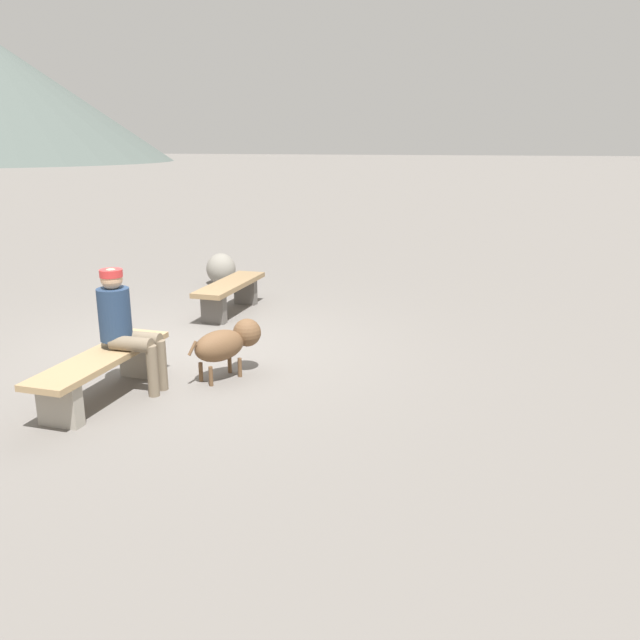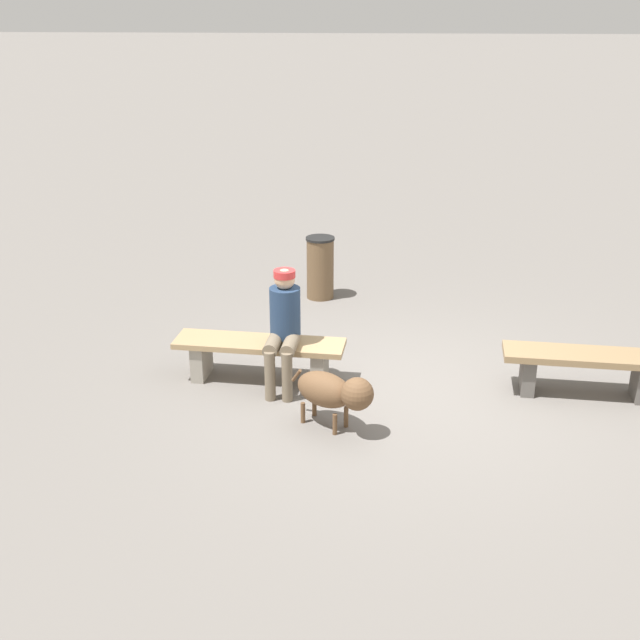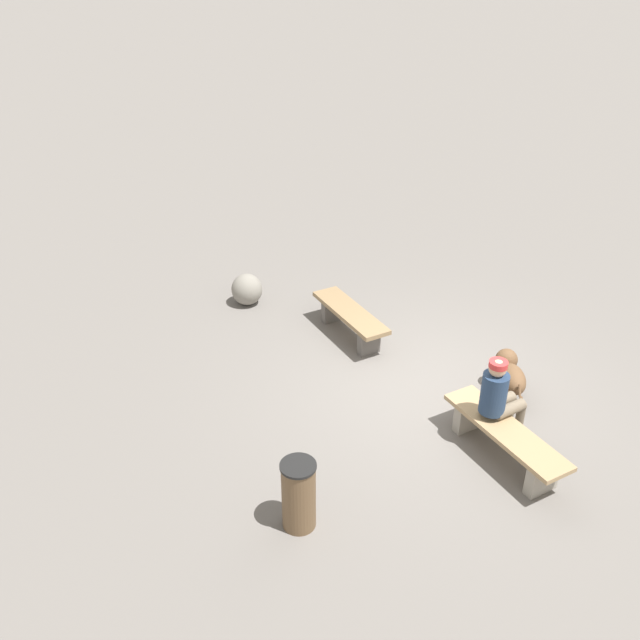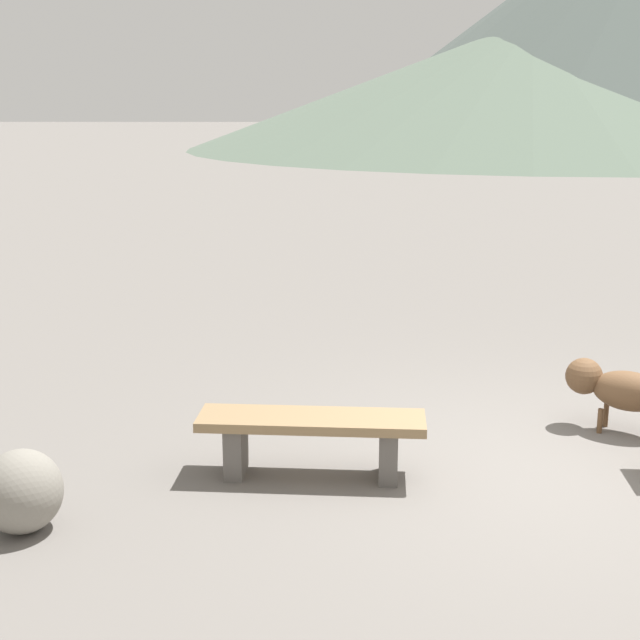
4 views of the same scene
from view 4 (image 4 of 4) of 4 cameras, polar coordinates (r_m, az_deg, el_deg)
The scene contains 5 objects.
ground at distance 6.98m, azimuth 14.63°, elevation -9.53°, with size 210.00×210.00×0.06m, color slate.
bench_left at distance 6.52m, azimuth -0.55°, elevation -7.27°, with size 1.68×0.54×0.47m.
dog at distance 7.75m, azimuth 18.40°, elevation -4.10°, with size 0.81×0.65×0.59m.
boulder at distance 6.07m, azimuth -18.61°, elevation -10.38°, with size 0.53×0.51×0.55m, color gray.
distant_peak_4 at distance 51.98m, azimuth 13.27°, elevation 14.48°, with size 37.85×37.85×6.95m, color #566656.
Camera 4 is at (-1.67, -6.20, 2.70)m, focal length 49.86 mm.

